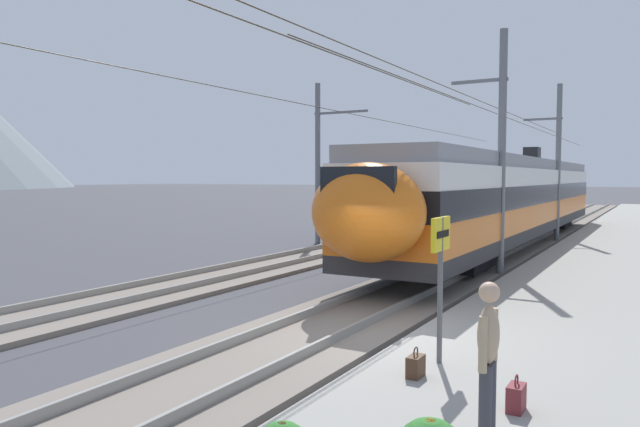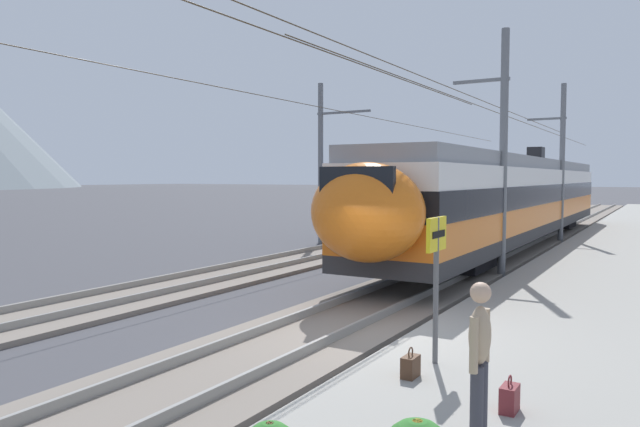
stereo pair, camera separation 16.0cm
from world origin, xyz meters
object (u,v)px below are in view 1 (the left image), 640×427
object	(u,v)px
catenary_mast_mid	(499,149)
catenary_mast_east	(556,160)
handbag_near_sign	(416,366)
catenary_mast_far_side	(321,159)
passenger_walking	(488,352)
handbag_beside_passenger	(516,398)
platform_sign	(441,256)
train_far_track	(464,190)
train_near_platform	(509,197)

from	to	relation	value
catenary_mast_mid	catenary_mast_east	distance (m)	11.05
catenary_mast_east	handbag_near_sign	xyz separation A→B (m)	(-21.74, -1.47, -3.42)
catenary_mast_far_side	passenger_walking	xyz separation A→B (m)	(-17.49, -12.15, -2.69)
catenary_mast_mid	handbag_beside_passenger	size ratio (longest dim) A/B	92.53
platform_sign	handbag_beside_passenger	distance (m)	2.41
platform_sign	passenger_walking	size ratio (longest dim) A/B	1.30
train_far_track	passenger_walking	size ratio (longest dim) A/B	18.72
train_near_platform	passenger_walking	bearing A→B (deg)	-168.09
catenary_mast_east	handbag_near_sign	size ratio (longest dim) A/B	96.40
platform_sign	passenger_walking	bearing A→B (deg)	-150.37
handbag_beside_passenger	catenary_mast_east	bearing A→B (deg)	7.53
catenary_mast_mid	passenger_walking	size ratio (longest dim) A/B	24.46
catenary_mast_far_side	handbag_near_sign	bearing A→B (deg)	-146.04
train_far_track	catenary_mast_east	size ratio (longest dim) A/B	0.77
handbag_beside_passenger	catenary_mast_far_side	bearing A→B (deg)	36.52
train_near_platform	passenger_walking	distance (m)	20.27
catenary_mast_far_side	platform_sign	xyz separation A→B (m)	(-15.21, -10.85, -2.03)
catenary_mast_mid	handbag_near_sign	distance (m)	11.35
catenary_mast_mid	train_near_platform	bearing A→B (deg)	9.93
catenary_mast_east	handbag_near_sign	bearing A→B (deg)	-176.12
train_near_platform	catenary_mast_east	world-z (taller)	catenary_mast_east
catenary_mast_mid	platform_sign	size ratio (longest dim) A/B	18.87
train_near_platform	catenary_mast_mid	distance (m)	7.92
catenary_mast_mid	passenger_walking	distance (m)	12.80
train_far_track	handbag_beside_passenger	bearing A→B (deg)	-162.40
catenary_mast_mid	catenary_mast_east	size ratio (longest dim) A/B	1.00
catenary_mast_east	handbag_beside_passenger	xyz separation A→B (m)	(-22.28, -2.95, -3.41)
platform_sign	train_near_platform	bearing A→B (deg)	9.34
platform_sign	handbag_near_sign	size ratio (longest dim) A/B	5.11
handbag_near_sign	handbag_beside_passenger	bearing A→B (deg)	-110.20
catenary_mast_east	platform_sign	size ratio (longest dim) A/B	18.87
catenary_mast_far_side	handbag_beside_passenger	xyz separation A→B (m)	(-16.54, -12.25, -3.47)
catenary_mast_mid	catenary_mast_far_side	distance (m)	10.71
catenary_mast_east	catenary_mast_far_side	world-z (taller)	catenary_mast_far_side
train_near_platform	catenary_mast_far_side	bearing A→B (deg)	106.19
train_near_platform	train_far_track	xyz separation A→B (m)	(12.83, 5.77, 0.00)
train_far_track	catenary_mast_mid	distance (m)	21.72
catenary_mast_east	passenger_walking	bearing A→B (deg)	-173.02
catenary_mast_east	platform_sign	world-z (taller)	catenary_mast_east
catenary_mast_mid	catenary_mast_far_side	xyz separation A→B (m)	(5.31, 9.30, -0.02)
platform_sign	catenary_mast_east	bearing A→B (deg)	4.23
train_near_platform	handbag_beside_passenger	xyz separation A→B (m)	(-18.85, -4.28, -1.78)
train_near_platform	train_far_track	world-z (taller)	same
catenary_mast_far_side	handbag_beside_passenger	world-z (taller)	catenary_mast_far_side
train_near_platform	platform_sign	bearing A→B (deg)	-170.66
platform_sign	catenary_mast_mid	bearing A→B (deg)	8.88
passenger_walking	catenary_mast_far_side	bearing A→B (deg)	34.77
train_near_platform	catenary_mast_east	size ratio (longest dim) A/B	0.72
train_far_track	handbag_beside_passenger	size ratio (longest dim) A/B	70.83
catenary_mast_far_side	platform_sign	distance (m)	18.79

